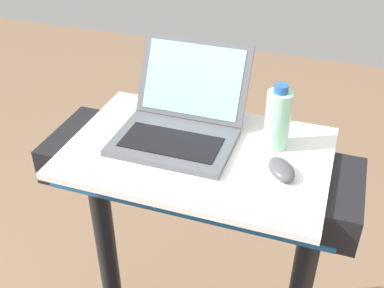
{
  "coord_description": "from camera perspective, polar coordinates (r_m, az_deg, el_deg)",
  "views": [
    {
      "loc": [
        0.33,
        -0.32,
        1.83
      ],
      "look_at": [
        0.0,
        0.65,
        1.14
      ],
      "focal_mm": 44.1,
      "sensor_mm": 36.0,
      "label": 1
    }
  ],
  "objects": [
    {
      "name": "laptop",
      "position": [
        1.35,
        -1.45,
        2.85
      ],
      "size": [
        0.33,
        0.35,
        0.23
      ],
      "rotation": [
        0.0,
        0.0,
        -0.03
      ],
      "color": "#515459",
      "rests_on": "desk_board"
    },
    {
      "name": "computer_mouse",
      "position": [
        1.22,
        10.76,
        -3.02
      ],
      "size": [
        0.11,
        0.12,
        0.03
      ],
      "primitive_type": "ellipsoid",
      "rotation": [
        0.0,
        0.0,
        0.6
      ],
      "color": "#4C4C51",
      "rests_on": "desk_board"
    },
    {
      "name": "desk_board",
      "position": [
        1.31,
        0.71,
        -1.02
      ],
      "size": [
        0.72,
        0.48,
        0.02
      ],
      "primitive_type": "cube",
      "color": "white",
      "rests_on": "treadmill_base"
    },
    {
      "name": "water_bottle",
      "position": [
        1.3,
        10.32,
        3.01
      ],
      "size": [
        0.07,
        0.07,
        0.19
      ],
      "color": "#9EDBB2",
      "rests_on": "desk_board"
    }
  ]
}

